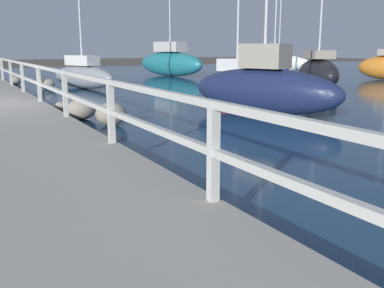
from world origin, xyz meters
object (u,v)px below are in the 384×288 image
(sailboat_navy, at_px, (264,87))
(sailboat_black, at_px, (318,73))
(sailboat_teal, at_px, (170,62))
(sailboat_gray, at_px, (83,74))
(sailboat_red, at_px, (237,80))
(sailboat_white, at_px, (279,62))
(sailboat_blue, at_px, (274,66))

(sailboat_navy, relative_size, sailboat_black, 1.36)
(sailboat_teal, relative_size, sailboat_gray, 0.78)
(sailboat_red, bearing_deg, sailboat_teal, 62.50)
(sailboat_red, xyz_separation_m, sailboat_gray, (-4.79, 5.64, 0.07))
(sailboat_white, bearing_deg, sailboat_black, -146.76)
(sailboat_teal, relative_size, sailboat_navy, 0.85)
(sailboat_gray, bearing_deg, sailboat_navy, -96.32)
(sailboat_red, distance_m, sailboat_black, 4.23)
(sailboat_gray, bearing_deg, sailboat_black, -52.24)
(sailboat_red, bearing_deg, sailboat_navy, -130.49)
(sailboat_gray, bearing_deg, sailboat_red, -69.21)
(sailboat_red, distance_m, sailboat_teal, 12.08)
(sailboat_white, relative_size, sailboat_gray, 0.80)
(sailboat_black, bearing_deg, sailboat_blue, 87.17)
(sailboat_black, relative_size, sailboat_blue, 0.68)
(sailboat_navy, bearing_deg, sailboat_black, 14.12)
(sailboat_teal, bearing_deg, sailboat_black, -97.40)
(sailboat_blue, bearing_deg, sailboat_red, -115.64)
(sailboat_teal, height_order, sailboat_gray, sailboat_gray)
(sailboat_red, bearing_deg, sailboat_gray, 115.56)
(sailboat_white, height_order, sailboat_black, sailboat_white)
(sailboat_teal, bearing_deg, sailboat_white, -7.31)
(sailboat_black, relative_size, sailboat_gray, 0.67)
(sailboat_black, distance_m, sailboat_gray, 10.71)
(sailboat_red, distance_m, sailboat_navy, 5.37)
(sailboat_teal, height_order, sailboat_navy, sailboat_navy)
(sailboat_teal, relative_size, sailboat_blue, 0.79)
(sailboat_white, xyz_separation_m, sailboat_navy, (-15.10, -17.95, 0.00))
(sailboat_blue, bearing_deg, sailboat_white, 69.64)
(sailboat_teal, height_order, sailboat_black, sailboat_teal)
(sailboat_white, bearing_deg, sailboat_red, -158.20)
(sailboat_blue, bearing_deg, sailboat_teal, 159.33)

